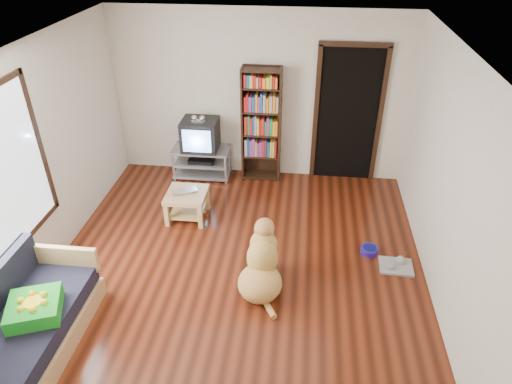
# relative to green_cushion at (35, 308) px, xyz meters

# --- Properties ---
(ground) EXTENTS (5.00, 5.00, 0.00)m
(ground) POSITION_rel_green_cushion_xyz_m (1.75, 1.27, -0.50)
(ground) COLOR #612310
(ground) RESTS_ON ground
(ceiling) EXTENTS (5.00, 5.00, 0.00)m
(ceiling) POSITION_rel_green_cushion_xyz_m (1.75, 1.27, 2.10)
(ceiling) COLOR white
(ceiling) RESTS_ON ground
(wall_back) EXTENTS (4.50, 0.00, 4.50)m
(wall_back) POSITION_rel_green_cushion_xyz_m (1.75, 3.77, 0.80)
(wall_back) COLOR beige
(wall_back) RESTS_ON ground
(wall_left) EXTENTS (0.00, 5.00, 5.00)m
(wall_left) POSITION_rel_green_cushion_xyz_m (-0.50, 1.27, 0.80)
(wall_left) COLOR beige
(wall_left) RESTS_ON ground
(wall_right) EXTENTS (0.00, 5.00, 5.00)m
(wall_right) POSITION_rel_green_cushion_xyz_m (4.00, 1.27, 0.80)
(wall_right) COLOR beige
(wall_right) RESTS_ON ground
(green_cushion) EXTENTS (0.61, 0.61, 0.16)m
(green_cushion) POSITION_rel_green_cushion_xyz_m (0.00, 0.00, 0.00)
(green_cushion) COLOR #1B971C
(green_cushion) RESTS_ON sofa
(laptop) EXTENTS (0.43, 0.37, 0.03)m
(laptop) POSITION_rel_green_cushion_xyz_m (0.89, 2.31, -0.08)
(laptop) COLOR silver
(laptop) RESTS_ON coffee_table
(dog_bowl) EXTENTS (0.22, 0.22, 0.08)m
(dog_bowl) POSITION_rel_green_cushion_xyz_m (3.38, 1.82, -0.46)
(dog_bowl) COLOR #271698
(dog_bowl) RESTS_ON ground
(grey_rag) EXTENTS (0.41, 0.34, 0.03)m
(grey_rag) POSITION_rel_green_cushion_xyz_m (3.68, 1.57, -0.48)
(grey_rag) COLOR #999999
(grey_rag) RESTS_ON ground
(window) EXTENTS (0.03, 1.46, 1.70)m
(window) POSITION_rel_green_cushion_xyz_m (-0.48, 0.77, 1.00)
(window) COLOR white
(window) RESTS_ON wall_left
(doorway) EXTENTS (1.03, 0.05, 2.19)m
(doorway) POSITION_rel_green_cushion_xyz_m (3.10, 3.75, 0.62)
(doorway) COLOR black
(doorway) RESTS_ON wall_back
(tv_stand) EXTENTS (0.90, 0.45, 0.50)m
(tv_stand) POSITION_rel_green_cushion_xyz_m (0.85, 3.52, -0.23)
(tv_stand) COLOR #99999E
(tv_stand) RESTS_ON ground
(crt_tv) EXTENTS (0.55, 0.52, 0.58)m
(crt_tv) POSITION_rel_green_cushion_xyz_m (0.85, 3.54, 0.24)
(crt_tv) COLOR black
(crt_tv) RESTS_ON tv_stand
(bookshelf) EXTENTS (0.60, 0.30, 1.80)m
(bookshelf) POSITION_rel_green_cushion_xyz_m (1.80, 3.61, 0.50)
(bookshelf) COLOR black
(bookshelf) RESTS_ON ground
(sofa) EXTENTS (0.80, 1.80, 0.80)m
(sofa) POSITION_rel_green_cushion_xyz_m (-0.12, -0.11, -0.24)
(sofa) COLOR tan
(sofa) RESTS_ON ground
(coffee_table) EXTENTS (0.55, 0.55, 0.40)m
(coffee_table) POSITION_rel_green_cushion_xyz_m (0.89, 2.34, -0.22)
(coffee_table) COLOR tan
(coffee_table) RESTS_ON ground
(dog) EXTENTS (0.52, 0.98, 0.81)m
(dog) POSITION_rel_green_cushion_xyz_m (2.07, 1.09, -0.20)
(dog) COLOR tan
(dog) RESTS_ON ground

